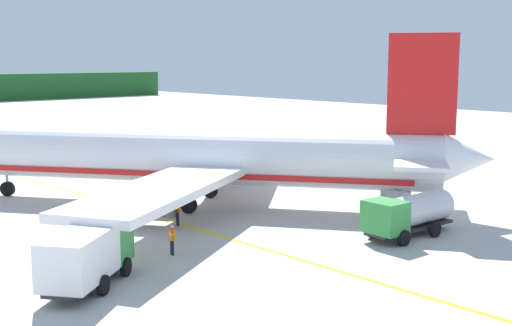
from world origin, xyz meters
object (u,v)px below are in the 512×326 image
(airliner_foreground, at_px, (187,157))
(service_truck_fuel, at_px, (87,255))
(crew_marshaller, at_px, (178,209))
(cargo_container_near, at_px, (396,202))
(service_truck_baggage, at_px, (408,213))
(crew_loader_left, at_px, (172,237))

(airliner_foreground, bearing_deg, service_truck_fuel, -141.85)
(airliner_foreground, height_order, service_truck_fuel, airliner_foreground)
(service_truck_fuel, xyz_separation_m, crew_marshaller, (9.78, 6.45, -0.46))
(cargo_container_near, bearing_deg, service_truck_fuel, 177.03)
(airliner_foreground, distance_m, service_truck_baggage, 16.39)
(airliner_foreground, relative_size, service_truck_fuel, 5.92)
(crew_marshaller, bearing_deg, airliner_foreground, 47.14)
(cargo_container_near, height_order, crew_marshaller, cargo_container_near)
(service_truck_baggage, bearing_deg, service_truck_fuel, 165.31)
(service_truck_baggage, relative_size, crew_marshaller, 3.64)
(service_truck_fuel, bearing_deg, cargo_container_near, -2.97)
(crew_marshaller, distance_m, crew_loader_left, 6.31)
(service_truck_baggage, distance_m, cargo_container_near, 5.30)
(airliner_foreground, distance_m, cargo_container_near, 14.72)
(service_truck_fuel, height_order, crew_loader_left, service_truck_fuel)
(cargo_container_near, xyz_separation_m, crew_loader_left, (-16.15, 2.68, 0.04))
(service_truck_baggage, xyz_separation_m, crew_marshaller, (-8.33, 11.20, -0.33))
(service_truck_fuel, relative_size, crew_marshaller, 3.40)
(airliner_foreground, distance_m, crew_marshaller, 6.62)
(service_truck_fuel, relative_size, service_truck_baggage, 0.93)
(crew_loader_left, bearing_deg, cargo_container_near, -9.42)
(service_truck_baggage, relative_size, cargo_container_near, 3.35)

